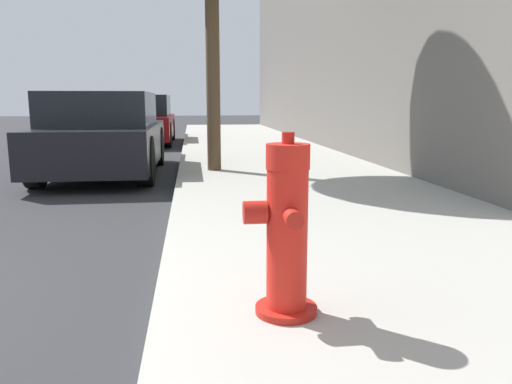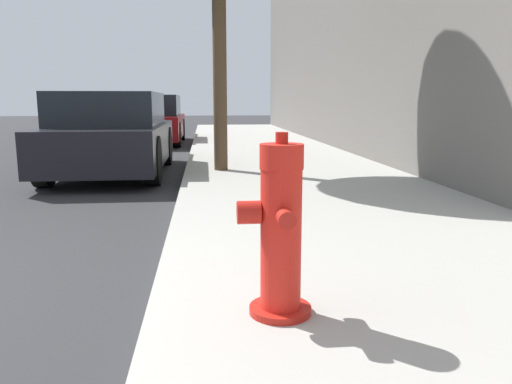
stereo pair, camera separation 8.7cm
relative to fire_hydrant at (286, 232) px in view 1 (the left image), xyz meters
The scene contains 4 objects.
sidewalk_slab 1.08m from the fire_hydrant, ahead, with size 3.24×40.00×0.16m.
fire_hydrant is the anchor object (origin of this frame).
parked_car_near 6.27m from the fire_hydrant, 107.07° to the left, with size 1.70×3.84×1.32m.
parked_car_mid 12.20m from the fire_hydrant, 99.00° to the left, with size 1.87×4.06×1.35m.
Camera 1 is at (2.34, -2.35, 1.19)m, focal length 35.00 mm.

